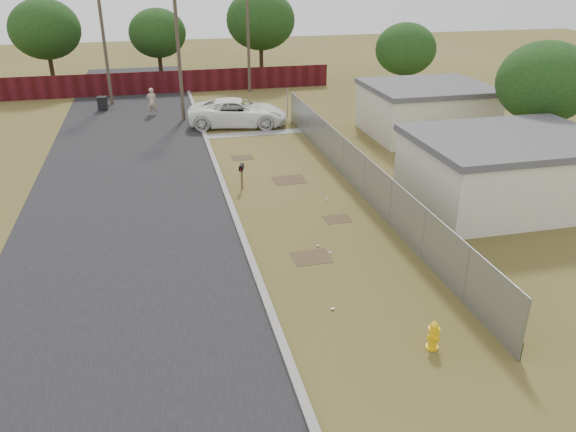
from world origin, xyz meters
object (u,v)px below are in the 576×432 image
object	(u,v)px
mailbox	(241,169)
pedestrian	(152,101)
fire_hydrant	(433,336)
trash_bin	(103,103)
pickup_truck	(238,112)

from	to	relation	value
mailbox	pedestrian	distance (m)	16.04
fire_hydrant	trash_bin	bearing A→B (deg)	108.91
pedestrian	mailbox	bearing A→B (deg)	108.49
fire_hydrant	mailbox	distance (m)	13.71
trash_bin	pickup_truck	bearing A→B (deg)	-35.73
fire_hydrant	pedestrian	size ratio (longest dim) A/B	0.47
pedestrian	trash_bin	bearing A→B (deg)	-26.43
pedestrian	pickup_truck	bearing A→B (deg)	146.08
fire_hydrant	pedestrian	world-z (taller)	pedestrian
mailbox	pickup_truck	size ratio (longest dim) A/B	0.19
mailbox	pickup_truck	xyz separation A→B (m)	(1.58, 11.25, -0.08)
pickup_truck	pedestrian	distance (m)	6.95
fire_hydrant	pickup_truck	size ratio (longest dim) A/B	0.14
fire_hydrant	pickup_truck	world-z (taller)	pickup_truck
trash_bin	mailbox	bearing A→B (deg)	-67.37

